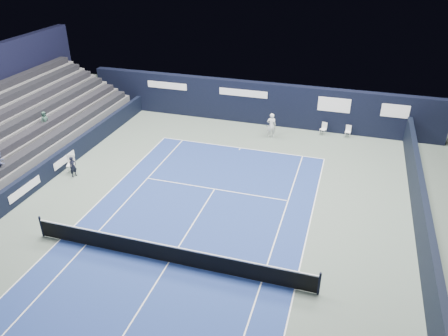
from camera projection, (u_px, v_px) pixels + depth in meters
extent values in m
plane|color=#536359|center=(186.00, 235.00, 20.61)|extent=(48.00, 48.00, 0.00)
cube|color=navy|center=(169.00, 262.00, 18.93)|extent=(10.97, 23.77, 0.01)
cube|color=black|center=(421.00, 211.00, 20.83)|extent=(0.30, 22.00, 1.80)
cube|color=white|center=(323.00, 129.00, 30.61)|extent=(0.50, 0.49, 0.04)
cube|color=white|center=(325.00, 125.00, 30.61)|extent=(0.37, 0.17, 0.46)
cylinder|color=white|center=(326.00, 132.00, 30.72)|extent=(0.02, 0.02, 0.41)
cylinder|color=white|center=(322.00, 131.00, 30.90)|extent=(0.02, 0.02, 0.41)
cylinder|color=white|center=(324.00, 133.00, 30.50)|extent=(0.02, 0.02, 0.41)
cylinder|color=white|center=(319.00, 132.00, 30.69)|extent=(0.02, 0.02, 0.41)
cube|color=white|center=(325.00, 124.00, 30.59)|extent=(0.32, 0.19, 0.30)
cube|color=white|center=(348.00, 132.00, 30.25)|extent=(0.40, 0.39, 0.04)
cube|color=white|center=(349.00, 128.00, 30.27)|extent=(0.37, 0.06, 0.44)
cylinder|color=white|center=(350.00, 134.00, 30.41)|extent=(0.02, 0.02, 0.39)
cylinder|color=white|center=(345.00, 133.00, 30.52)|extent=(0.02, 0.02, 0.39)
cylinder|color=white|center=(349.00, 136.00, 30.16)|extent=(0.02, 0.02, 0.39)
cylinder|color=white|center=(345.00, 135.00, 30.27)|extent=(0.02, 0.02, 0.39)
cube|color=white|center=(71.00, 165.00, 25.78)|extent=(0.58, 0.57, 0.04)
cube|color=white|center=(71.00, 159.00, 25.83)|extent=(0.44, 0.19, 0.55)
cylinder|color=white|center=(76.00, 167.00, 26.07)|extent=(0.03, 0.03, 0.48)
cylinder|color=white|center=(69.00, 167.00, 26.05)|extent=(0.03, 0.03, 0.48)
cylinder|color=white|center=(74.00, 170.00, 25.75)|extent=(0.03, 0.03, 0.48)
cylinder|color=white|center=(67.00, 170.00, 25.73)|extent=(0.03, 0.03, 0.48)
imported|color=black|center=(73.00, 167.00, 25.31)|extent=(0.44, 0.53, 1.24)
cube|color=white|center=(240.00, 148.00, 28.90)|extent=(10.97, 0.06, 0.00)
cube|color=white|center=(295.00, 289.00, 17.51)|extent=(0.06, 23.77, 0.00)
cube|color=white|center=(60.00, 239.00, 20.34)|extent=(0.06, 23.77, 0.00)
cube|color=white|center=(262.00, 282.00, 17.87)|extent=(0.06, 23.77, 0.00)
cube|color=white|center=(86.00, 245.00, 19.98)|extent=(0.06, 23.77, 0.00)
cube|color=white|center=(215.00, 189.00, 24.30)|extent=(8.23, 0.06, 0.00)
cube|color=white|center=(169.00, 262.00, 18.92)|extent=(0.06, 12.80, 0.00)
cube|color=white|center=(240.00, 149.00, 28.78)|extent=(0.06, 0.30, 0.00)
cylinder|color=black|center=(319.00, 284.00, 17.02)|extent=(0.10, 0.10, 1.10)
cylinder|color=black|center=(41.00, 226.00, 20.31)|extent=(0.10, 0.10, 1.10)
cube|color=black|center=(168.00, 254.00, 18.71)|extent=(12.80, 0.03, 0.86)
cube|color=white|center=(168.00, 246.00, 18.49)|extent=(12.80, 0.05, 0.06)
cube|color=black|center=(257.00, 103.00, 32.04)|extent=(26.00, 0.60, 3.10)
cube|color=silver|center=(167.00, 85.00, 33.22)|extent=(3.20, 0.02, 0.50)
cube|color=silver|center=(243.00, 93.00, 31.67)|extent=(3.60, 0.02, 0.50)
cube|color=silver|center=(334.00, 105.00, 30.09)|extent=(2.20, 0.02, 1.00)
cube|color=silver|center=(395.00, 111.00, 29.06)|extent=(1.80, 0.02, 0.90)
cube|color=black|center=(62.00, 160.00, 26.13)|extent=(0.30, 22.00, 1.20)
cube|color=silver|center=(25.00, 189.00, 23.14)|extent=(0.02, 2.40, 0.45)
cube|color=silver|center=(64.00, 160.00, 26.08)|extent=(0.02, 2.00, 0.45)
cube|color=#474749|center=(63.00, 148.00, 27.01)|extent=(0.90, 16.00, 1.65)
cube|color=#434345|center=(50.00, 143.00, 27.14)|extent=(0.90, 16.00, 2.10)
cube|color=#504F52|center=(37.00, 138.00, 27.26)|extent=(0.90, 16.00, 2.55)
cube|color=#47474A|center=(24.00, 133.00, 27.38)|extent=(0.90, 16.00, 3.00)
cube|color=#545457|center=(11.00, 128.00, 27.51)|extent=(0.90, 16.00, 3.45)
cube|color=black|center=(60.00, 133.00, 26.52)|extent=(0.63, 15.20, 0.40)
cube|color=black|center=(46.00, 124.00, 26.54)|extent=(0.63, 15.20, 0.40)
cube|color=black|center=(32.00, 116.00, 26.55)|extent=(0.63, 15.20, 0.40)
cube|color=black|center=(18.00, 107.00, 26.57)|extent=(0.63, 15.20, 0.40)
cube|color=black|center=(4.00, 99.00, 26.59)|extent=(0.63, 15.20, 0.40)
imported|color=#343957|center=(1.00, 162.00, 22.29)|extent=(0.61, 0.70, 1.21)
imported|color=#2C4A3E|center=(45.00, 120.00, 26.38)|extent=(0.46, 0.58, 1.02)
imported|color=white|center=(271.00, 125.00, 30.06)|extent=(0.74, 0.60, 1.74)
cylinder|color=black|center=(268.00, 124.00, 29.77)|extent=(0.03, 0.29, 0.13)
torus|color=black|center=(268.00, 124.00, 29.51)|extent=(0.30, 0.13, 0.29)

